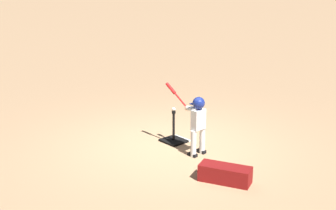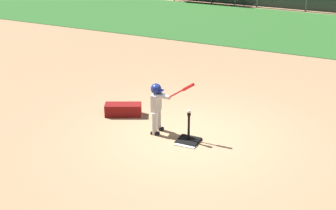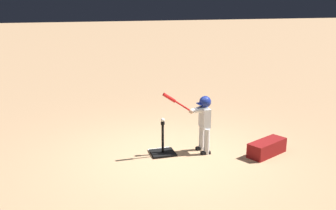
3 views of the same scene
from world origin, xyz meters
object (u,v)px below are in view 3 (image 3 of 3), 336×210
(batting_tee, at_px, (163,150))
(baseball, at_px, (163,120))
(equipment_bag, at_px, (267,148))
(batter_child, at_px, (203,117))

(batting_tee, height_order, baseball, baseball)
(batting_tee, xyz_separation_m, equipment_bag, (-1.90, 0.59, 0.06))
(batting_tee, bearing_deg, equipment_bag, 162.83)
(batter_child, height_order, equipment_bag, batter_child)
(batting_tee, relative_size, equipment_bag, 0.77)
(batter_child, relative_size, baseball, 16.84)
(baseball, bearing_deg, equipment_bag, 162.83)
(batting_tee, relative_size, batter_child, 0.52)
(batter_child, relative_size, equipment_bag, 1.48)
(baseball, height_order, equipment_bag, baseball)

